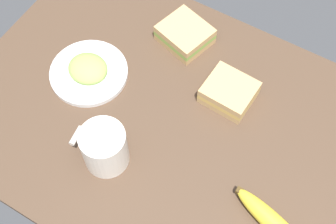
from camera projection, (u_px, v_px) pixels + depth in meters
tabletop at (168, 121)px, 100.01cm from camera, size 90.00×64.00×2.00cm
plate_of_food at (88, 71)px, 103.60cm from camera, size 17.45×17.45×4.16cm
coffee_mug_black at (104, 147)px, 90.29cm from camera, size 11.43×9.00×9.89cm
sandwich_main at (229, 92)px, 99.81cm from camera, size 10.83×9.85×4.40cm
sandwich_side at (185, 35)px, 107.45cm from camera, size 13.00×12.25×4.40cm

